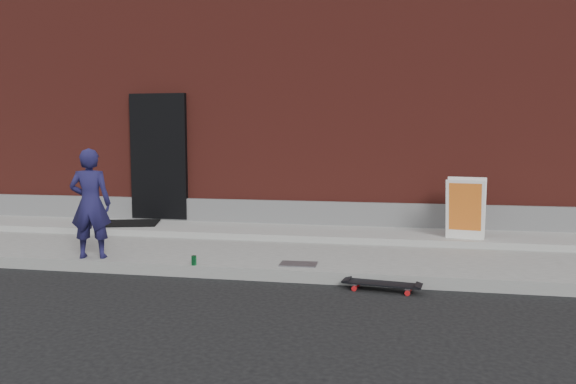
% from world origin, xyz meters
% --- Properties ---
extents(ground, '(80.00, 80.00, 0.00)m').
position_xyz_m(ground, '(0.00, 0.00, 0.00)').
color(ground, black).
rests_on(ground, ground).
extents(sidewalk, '(20.00, 3.00, 0.15)m').
position_xyz_m(sidewalk, '(0.00, 1.50, 0.07)').
color(sidewalk, slate).
rests_on(sidewalk, ground).
extents(apron, '(20.00, 1.20, 0.10)m').
position_xyz_m(apron, '(0.00, 2.40, 0.20)').
color(apron, '#979792').
rests_on(apron, sidewalk).
extents(building, '(20.00, 8.10, 5.00)m').
position_xyz_m(building, '(-0.00, 6.99, 2.50)').
color(building, maroon).
rests_on(building, ground).
extents(child, '(0.60, 0.47, 1.46)m').
position_xyz_m(child, '(-2.36, 0.20, 0.88)').
color(child, '#1C1947').
rests_on(child, sidewalk).
extents(skateboard, '(0.89, 0.34, 0.10)m').
position_xyz_m(skateboard, '(1.48, -0.16, 0.08)').
color(skateboard, red).
rests_on(skateboard, ground).
extents(pizza_sign, '(0.65, 0.73, 0.91)m').
position_xyz_m(pizza_sign, '(2.64, 2.11, 0.71)').
color(pizza_sign, white).
rests_on(pizza_sign, apron).
extents(soda_can, '(0.07, 0.07, 0.12)m').
position_xyz_m(soda_can, '(-0.87, 0.05, 0.21)').
color(soda_can, '#1B8740').
rests_on(soda_can, sidewalk).
extents(doormat, '(1.09, 0.97, 0.03)m').
position_xyz_m(doormat, '(-2.90, 2.39, 0.26)').
color(doormat, black).
rests_on(doormat, apron).
extents(utility_plate, '(0.47, 0.31, 0.01)m').
position_xyz_m(utility_plate, '(0.42, 0.34, 0.16)').
color(utility_plate, '#5E5E63').
rests_on(utility_plate, sidewalk).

